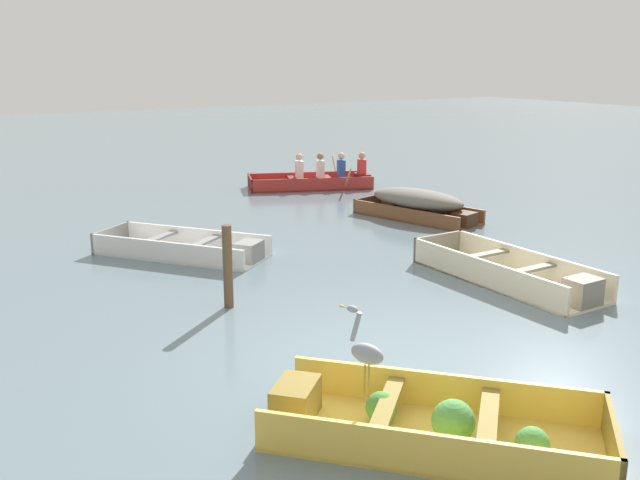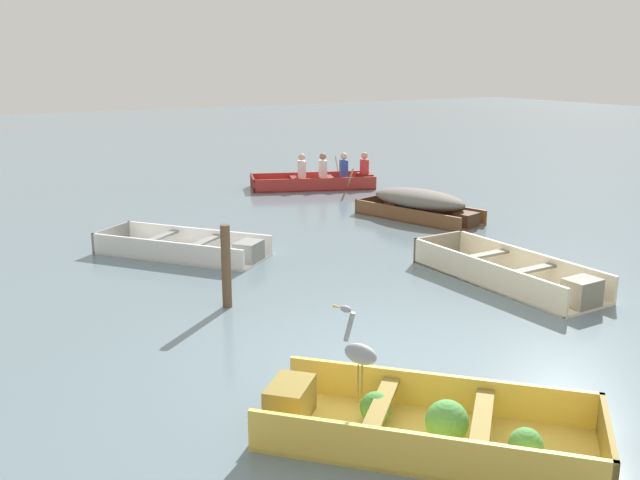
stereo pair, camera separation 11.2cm
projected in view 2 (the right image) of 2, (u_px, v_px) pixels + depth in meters
The scene contains 8 objects.
ground_plane at pixel (388, 359), 8.07m from camera, with size 80.00×80.00×0.00m, color slate.
dinghy_yellow_foreground at pixel (420, 425), 6.32m from camera, with size 2.92×2.98×0.42m.
skiff_cream_near_moored at pixel (513, 275), 10.67m from camera, with size 1.13×3.15×0.42m.
skiff_white_mid_moored at pixel (189, 249), 12.23m from camera, with size 2.65×2.99×0.36m.
skiff_wooden_brown_far_moored at pixel (420, 203), 14.95m from camera, with size 1.69×2.86×0.63m.
rowboat_red_with_crew at pixel (322, 179), 18.61m from camera, with size 3.34×2.45×0.90m.
heron_on_dinghy at pixel (359, 351), 6.07m from camera, with size 0.25×0.45×0.84m.
mooring_post at pixel (226, 266), 9.61m from camera, with size 0.13×0.13×1.15m, color brown.
Camera 2 is at (-4.44, -6.07, 3.32)m, focal length 40.00 mm.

